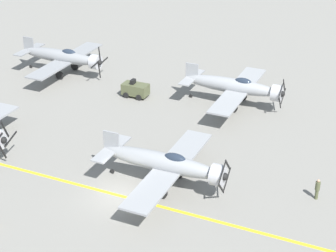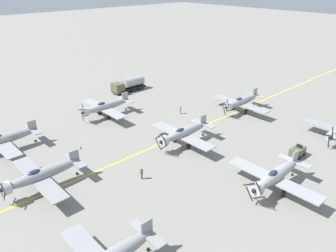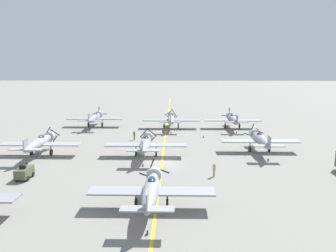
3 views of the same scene
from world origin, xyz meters
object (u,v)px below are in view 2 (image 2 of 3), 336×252
object	(u,v)px
airplane_mid_right	(105,106)
traffic_cone	(80,147)
ground_crew_walking	(142,173)
airplane_far_right	(3,139)
tow_tractor	(298,151)
airplane_mid_center	(183,133)
airplane_near_center	(241,102)
ground_crew_inspecting	(180,109)
airplane_mid_left	(275,176)
fuel_tanker	(129,85)
airplane_far_center	(41,175)

from	to	relation	value
airplane_mid_right	traffic_cone	xyz separation A→B (m)	(-7.94, 9.67, -1.74)
ground_crew_walking	airplane_far_right	bearing A→B (deg)	28.35
airplane_mid_right	tow_tractor	xyz separation A→B (m)	(-31.21, -12.32, -1.22)
airplane_mid_right	ground_crew_walking	xyz separation A→B (m)	(-20.48, 7.82, -1.12)
airplane_mid_center	ground_crew_walking	world-z (taller)	airplane_mid_center
airplane_far_right	airplane_near_center	distance (m)	41.23
tow_tractor	ground_crew_inspecting	world-z (taller)	tow_tractor
airplane_mid_right	airplane_near_center	distance (m)	25.53
traffic_cone	tow_tractor	bearing A→B (deg)	-136.64
airplane_mid_right	traffic_cone	world-z (taller)	airplane_mid_right
airplane_mid_center	airplane_mid_left	bearing A→B (deg)	-178.35
airplane_far_right	ground_crew_walking	xyz separation A→B (m)	(-19.42, -10.48, -1.12)
airplane_mid_left	ground_crew_walking	xyz separation A→B (m)	(12.78, 10.39, -1.12)
airplane_far_right	airplane_mid_center	xyz separation A→B (m)	(-16.41, -21.03, 0.00)
airplane_far_right	fuel_tanker	distance (m)	31.74
airplane_far_center	airplane_far_right	bearing A→B (deg)	11.28
airplane_far_center	airplane_near_center	xyz separation A→B (m)	(-1.45, -38.42, 0.00)
airplane_mid_left	airplane_mid_center	world-z (taller)	same
fuel_tanker	ground_crew_walking	world-z (taller)	fuel_tanker
airplane_mid_right	airplane_near_center	xyz separation A→B (m)	(-15.42, -20.35, 0.00)
airplane_mid_right	ground_crew_walking	world-z (taller)	airplane_mid_right
airplane_mid_right	tow_tractor	world-z (taller)	airplane_mid_right
airplane_far_right	airplane_mid_center	size ratio (longest dim) A/B	1.00
fuel_tanker	airplane_far_center	bearing A→B (deg)	127.39
airplane_mid_right	traffic_cone	size ratio (longest dim) A/B	21.82
tow_tractor	ground_crew_walking	size ratio (longest dim) A/B	1.59
fuel_tanker	tow_tractor	size ratio (longest dim) A/B	3.08
airplane_near_center	airplane_mid_left	bearing A→B (deg)	124.62
airplane_near_center	airplane_far_center	bearing A→B (deg)	77.36
traffic_cone	airplane_mid_left	bearing A→B (deg)	-154.20
fuel_tanker	airplane_far_right	bearing A→B (deg)	108.29
tow_tractor	ground_crew_inspecting	distance (m)	22.84
airplane_near_center	airplane_mid_center	world-z (taller)	airplane_near_center
airplane_mid_left	traffic_cone	world-z (taller)	airplane_mid_left
fuel_tanker	ground_crew_inspecting	bearing A→B (deg)	177.43
fuel_tanker	tow_tractor	world-z (taller)	fuel_tanker
airplane_mid_right	traffic_cone	bearing A→B (deg)	131.66
ground_crew_walking	airplane_far_center	bearing A→B (deg)	57.58
airplane_mid_center	airplane_far_center	bearing A→B (deg)	82.69
airplane_mid_center	fuel_tanker	distance (m)	27.90
airplane_near_center	ground_crew_inspecting	xyz separation A→B (m)	(7.02, 9.29, -1.10)
airplane_near_center	ground_crew_walking	world-z (taller)	airplane_near_center
airplane_mid_right	airplane_mid_center	size ratio (longest dim) A/B	1.00
airplane_near_center	airplane_mid_right	bearing A→B (deg)	42.37
ground_crew_walking	traffic_cone	xyz separation A→B (m)	(12.55, 1.85, -0.62)
airplane_far_right	ground_crew_inspecting	world-z (taller)	airplane_far_right
tow_tractor	airplane_mid_left	bearing A→B (deg)	101.88
airplane_far_center	airplane_mid_right	world-z (taller)	airplane_mid_right
airplane_mid_left	traffic_cone	distance (m)	28.18
airplane_far_center	fuel_tanker	xyz separation A→B (m)	(22.86, -29.92, -0.50)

